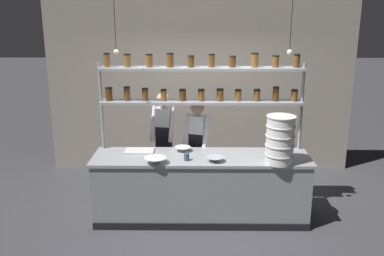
% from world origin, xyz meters
% --- Properties ---
extents(ground_plane, '(40.00, 40.00, 0.00)m').
position_xyz_m(ground_plane, '(0.00, 0.00, 0.00)').
color(ground_plane, '#3D3D42').
extents(back_wall, '(5.35, 0.12, 3.03)m').
position_xyz_m(back_wall, '(0.00, 1.98, 1.51)').
color(back_wall, '#9E9384').
rests_on(back_wall, ground_plane).
extents(prep_counter, '(2.95, 0.76, 0.92)m').
position_xyz_m(prep_counter, '(0.00, -0.00, 0.46)').
color(prep_counter, gray).
rests_on(prep_counter, ground_plane).
extents(spice_shelf_unit, '(2.84, 0.28, 2.28)m').
position_xyz_m(spice_shelf_unit, '(-0.01, 0.33, 1.80)').
color(spice_shelf_unit, '#999BA0').
rests_on(spice_shelf_unit, ground_plane).
extents(chef_left, '(0.40, 0.33, 1.65)m').
position_xyz_m(chef_left, '(-0.56, 0.74, 0.95)').
color(chef_left, black).
rests_on(chef_left, ground_plane).
extents(chef_center, '(0.41, 0.34, 1.56)m').
position_xyz_m(chef_center, '(-0.06, 0.57, 0.89)').
color(chef_center, black).
rests_on(chef_center, ground_plane).
extents(container_stack, '(0.38, 0.38, 0.63)m').
position_xyz_m(container_stack, '(1.00, -0.26, 1.24)').
color(container_stack, white).
rests_on(container_stack, prep_counter).
extents(cutting_board, '(0.40, 0.26, 0.02)m').
position_xyz_m(cutting_board, '(-0.86, 0.17, 0.93)').
color(cutting_board, silver).
rests_on(cutting_board, prep_counter).
extents(prep_bowl_near_left, '(0.29, 0.29, 0.08)m').
position_xyz_m(prep_bowl_near_left, '(-0.60, -0.29, 0.96)').
color(prep_bowl_near_left, silver).
rests_on(prep_bowl_near_left, prep_counter).
extents(prep_bowl_center_front, '(0.23, 0.23, 0.06)m').
position_xyz_m(prep_bowl_center_front, '(0.18, -0.21, 0.95)').
color(prep_bowl_center_front, '#B2B7BC').
rests_on(prep_bowl_center_front, prep_counter).
extents(prep_bowl_center_back, '(0.23, 0.23, 0.06)m').
position_xyz_m(prep_bowl_center_back, '(-0.26, 0.20, 0.95)').
color(prep_bowl_center_back, white).
rests_on(prep_bowl_center_back, prep_counter).
extents(serving_cup_front, '(0.07, 0.07, 0.10)m').
position_xyz_m(serving_cup_front, '(-0.20, -0.18, 0.97)').
color(serving_cup_front, '#334C70').
rests_on(serving_cup_front, prep_counter).
extents(pendant_light_row, '(2.28, 0.07, 0.69)m').
position_xyz_m(pendant_light_row, '(0.01, 0.00, 2.36)').
color(pendant_light_row, black).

